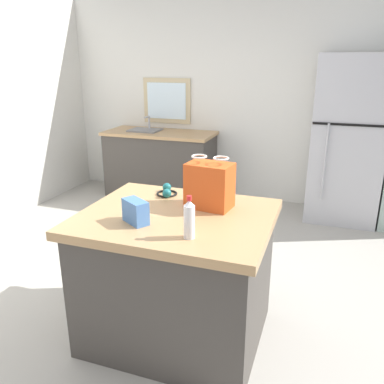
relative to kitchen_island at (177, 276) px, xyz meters
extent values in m
plane|color=#ADA89E|center=(-0.12, 0.36, -0.45)|extent=(6.37, 6.37, 0.00)
cube|color=silver|center=(-0.12, 3.01, 0.87)|extent=(5.14, 0.10, 2.64)
cube|color=#CCB78C|center=(-1.29, 2.96, 0.82)|extent=(0.68, 0.04, 0.60)
cube|color=white|center=(-1.29, 2.94, 0.82)|extent=(0.56, 0.02, 0.48)
cube|color=#423D38|center=(0.00, 0.00, -0.03)|extent=(1.11, 0.91, 0.83)
cube|color=tan|center=(0.00, 0.00, 0.41)|extent=(1.19, 0.99, 0.06)
cube|color=#B7B7BC|center=(1.05, 2.61, 0.49)|extent=(0.78, 0.64, 1.87)
cube|color=black|center=(1.05, 2.29, 0.71)|extent=(0.76, 0.01, 0.02)
cylinder|color=#B7B7BC|center=(0.84, 2.26, 0.30)|extent=(0.02, 0.02, 0.84)
cube|color=#423D38|center=(-1.27, 2.63, -0.02)|extent=(1.42, 0.60, 0.86)
cube|color=tan|center=(-1.27, 2.63, 0.43)|extent=(1.46, 0.64, 0.04)
cube|color=slate|center=(-1.49, 2.63, 0.40)|extent=(0.40, 0.32, 0.14)
cylinder|color=#B7B7BC|center=(-1.49, 2.77, 0.54)|extent=(0.03, 0.03, 0.18)
cylinder|color=#B7B7BC|center=(-1.49, 2.70, 0.62)|extent=(0.02, 0.14, 0.02)
cube|color=#DB511E|center=(0.16, 0.19, 0.59)|extent=(0.31, 0.23, 0.29)
torus|color=white|center=(0.09, 0.19, 0.77)|extent=(0.11, 0.11, 0.01)
torus|color=white|center=(0.23, 0.19, 0.77)|extent=(0.11, 0.11, 0.01)
cube|color=#4775B7|center=(-0.17, -0.21, 0.51)|extent=(0.19, 0.17, 0.14)
cylinder|color=white|center=(0.19, -0.30, 0.53)|extent=(0.06, 0.06, 0.19)
cone|color=white|center=(0.19, -0.30, 0.64)|extent=(0.06, 0.06, 0.03)
cylinder|color=red|center=(0.19, -0.30, 0.67)|extent=(0.03, 0.03, 0.02)
torus|color=black|center=(-0.20, 0.33, 0.45)|extent=(0.20, 0.20, 0.01)
sphere|color=#19666B|center=(-0.17, 0.27, 0.47)|extent=(0.06, 0.06, 0.06)
sphere|color=#19666B|center=(-0.23, 0.39, 0.47)|extent=(0.06, 0.06, 0.06)
camera|label=1|loc=(0.86, -2.14, 1.36)|focal=37.00mm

